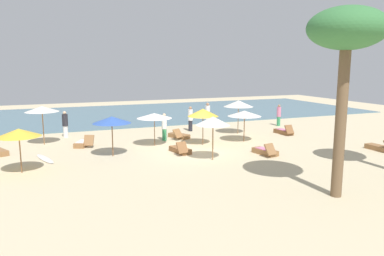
{
  "coord_description": "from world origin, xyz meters",
  "views": [
    {
      "loc": [
        -7.59,
        -18.77,
        4.86
      ],
      "look_at": [
        0.53,
        1.51,
        1.1
      ],
      "focal_mm": 35.15,
      "sensor_mm": 36.0,
      "label": 1
    }
  ],
  "objects_px": {
    "lounger_1": "(179,136)",
    "person_2": "(65,124)",
    "umbrella_1": "(19,133)",
    "umbrella_5": "(112,120)",
    "palm_2": "(347,35)",
    "person_0": "(279,115)",
    "umbrella_2": "(154,116)",
    "lounger_0": "(83,143)",
    "person_3": "(164,127)",
    "person_1": "(190,119)",
    "umbrella_6": "(238,104)",
    "lounger_4": "(266,151)",
    "lounger_5": "(380,148)",
    "umbrella_7": "(42,109)",
    "lounger_3": "(284,132)",
    "umbrella_4": "(245,113)",
    "umbrella_0": "(213,121)",
    "umbrella_3": "(203,113)",
    "person_4": "(208,115)",
    "surfboard": "(45,159)",
    "lounger_2": "(180,150)"
  },
  "relations": [
    {
      "from": "umbrella_3",
      "to": "person_4",
      "type": "relative_size",
      "value": 1.15
    },
    {
      "from": "umbrella_6",
      "to": "lounger_3",
      "type": "xyz_separation_m",
      "value": [
        2.93,
        -1.3,
        -1.94
      ]
    },
    {
      "from": "umbrella_3",
      "to": "umbrella_6",
      "type": "xyz_separation_m",
      "value": [
        3.74,
        2.45,
        0.14
      ]
    },
    {
      "from": "person_2",
      "to": "person_0",
      "type": "bearing_deg",
      "value": -4.83
    },
    {
      "from": "palm_2",
      "to": "person_0",
      "type": "bearing_deg",
      "value": 62.81
    },
    {
      "from": "lounger_1",
      "to": "person_0",
      "type": "xyz_separation_m",
      "value": [
        9.0,
        1.76,
        0.68
      ]
    },
    {
      "from": "lounger_1",
      "to": "lounger_5",
      "type": "height_order",
      "value": "lounger_5"
    },
    {
      "from": "umbrella_7",
      "to": "surfboard",
      "type": "relative_size",
      "value": 0.98
    },
    {
      "from": "person_2",
      "to": "lounger_0",
      "type": "bearing_deg",
      "value": -76.52
    },
    {
      "from": "umbrella_5",
      "to": "lounger_5",
      "type": "height_order",
      "value": "umbrella_5"
    },
    {
      "from": "umbrella_7",
      "to": "umbrella_0",
      "type": "bearing_deg",
      "value": -42.08
    },
    {
      "from": "person_0",
      "to": "umbrella_3",
      "type": "bearing_deg",
      "value": -152.86
    },
    {
      "from": "umbrella_2",
      "to": "person_3",
      "type": "relative_size",
      "value": 1.19
    },
    {
      "from": "person_4",
      "to": "umbrella_2",
      "type": "bearing_deg",
      "value": -139.56
    },
    {
      "from": "umbrella_6",
      "to": "umbrella_7",
      "type": "height_order",
      "value": "umbrella_7"
    },
    {
      "from": "lounger_1",
      "to": "person_2",
      "type": "xyz_separation_m",
      "value": [
        -6.91,
        3.1,
        0.71
      ]
    },
    {
      "from": "person_4",
      "to": "surfboard",
      "type": "distance_m",
      "value": 13.15
    },
    {
      "from": "umbrella_6",
      "to": "lounger_3",
      "type": "bearing_deg",
      "value": -23.9
    },
    {
      "from": "umbrella_2",
      "to": "lounger_0",
      "type": "distance_m",
      "value": 4.55
    },
    {
      "from": "umbrella_6",
      "to": "surfboard",
      "type": "bearing_deg",
      "value": -168.4
    },
    {
      "from": "lounger_3",
      "to": "person_1",
      "type": "bearing_deg",
      "value": 147.73
    },
    {
      "from": "lounger_0",
      "to": "person_3",
      "type": "xyz_separation_m",
      "value": [
        4.99,
        -0.22,
        0.71
      ]
    },
    {
      "from": "umbrella_1",
      "to": "person_0",
      "type": "relative_size",
      "value": 1.2
    },
    {
      "from": "lounger_2",
      "to": "lounger_5",
      "type": "bearing_deg",
      "value": -19.03
    },
    {
      "from": "lounger_4",
      "to": "umbrella_7",
      "type": "bearing_deg",
      "value": 146.95
    },
    {
      "from": "lounger_1",
      "to": "person_3",
      "type": "height_order",
      "value": "person_3"
    },
    {
      "from": "umbrella_1",
      "to": "umbrella_2",
      "type": "height_order",
      "value": "umbrella_1"
    },
    {
      "from": "umbrella_5",
      "to": "lounger_2",
      "type": "bearing_deg",
      "value": -10.36
    },
    {
      "from": "umbrella_3",
      "to": "lounger_1",
      "type": "height_order",
      "value": "umbrella_3"
    },
    {
      "from": "umbrella_0",
      "to": "person_3",
      "type": "bearing_deg",
      "value": 98.11
    },
    {
      "from": "lounger_2",
      "to": "lounger_5",
      "type": "relative_size",
      "value": 1.02
    },
    {
      "from": "palm_2",
      "to": "surfboard",
      "type": "relative_size",
      "value": 2.86
    },
    {
      "from": "umbrella_5",
      "to": "umbrella_7",
      "type": "relative_size",
      "value": 0.91
    },
    {
      "from": "umbrella_2",
      "to": "person_0",
      "type": "bearing_deg",
      "value": 17.06
    },
    {
      "from": "person_3",
      "to": "person_0",
      "type": "bearing_deg",
      "value": 12.09
    },
    {
      "from": "umbrella_0",
      "to": "umbrella_6",
      "type": "height_order",
      "value": "umbrella_6"
    },
    {
      "from": "umbrella_1",
      "to": "person_3",
      "type": "height_order",
      "value": "umbrella_1"
    },
    {
      "from": "person_1",
      "to": "person_3",
      "type": "distance_m",
      "value": 3.8
    },
    {
      "from": "umbrella_6",
      "to": "lounger_4",
      "type": "relative_size",
      "value": 1.35
    },
    {
      "from": "umbrella_3",
      "to": "palm_2",
      "type": "bearing_deg",
      "value": -83.97
    },
    {
      "from": "umbrella_3",
      "to": "umbrella_7",
      "type": "bearing_deg",
      "value": 157.33
    },
    {
      "from": "umbrella_3",
      "to": "person_4",
      "type": "xyz_separation_m",
      "value": [
        2.85,
        5.66,
        -1.01
      ]
    },
    {
      "from": "lounger_3",
      "to": "person_4",
      "type": "relative_size",
      "value": 0.88
    },
    {
      "from": "umbrella_4",
      "to": "person_2",
      "type": "relative_size",
      "value": 1.2
    },
    {
      "from": "umbrella_1",
      "to": "umbrella_6",
      "type": "bearing_deg",
      "value": 19.32
    },
    {
      "from": "person_1",
      "to": "person_4",
      "type": "relative_size",
      "value": 0.94
    },
    {
      "from": "lounger_3",
      "to": "surfboard",
      "type": "height_order",
      "value": "lounger_3"
    },
    {
      "from": "lounger_3",
      "to": "person_3",
      "type": "bearing_deg",
      "value": 173.39
    },
    {
      "from": "person_1",
      "to": "palm_2",
      "type": "xyz_separation_m",
      "value": [
        -0.0,
        -14.68,
        4.91
      ]
    },
    {
      "from": "umbrella_1",
      "to": "umbrella_5",
      "type": "distance_m",
      "value": 4.65
    }
  ]
}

